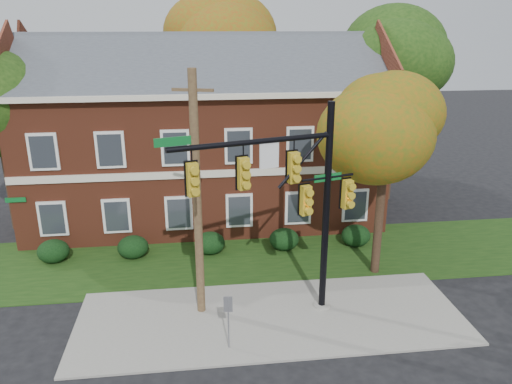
{
  "coord_description": "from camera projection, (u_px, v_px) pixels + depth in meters",
  "views": [
    {
      "loc": [
        -2.47,
        -14.53,
        10.28
      ],
      "look_at": [
        -0.3,
        3.0,
        4.22
      ],
      "focal_mm": 35.0,
      "sensor_mm": 36.0,
      "label": 1
    }
  ],
  "objects": [
    {
      "name": "ground",
      "position": [
        275.0,
        335.0,
        17.26
      ],
      "size": [
        120.0,
        120.0,
        0.0
      ],
      "primitive_type": "plane",
      "color": "black",
      "rests_on": "ground"
    },
    {
      "name": "tree_left_rear",
      "position": [
        0.0,
        101.0,
        23.9
      ],
      "size": [
        5.4,
        5.1,
        8.88
      ],
      "color": "black",
      "rests_on": "ground"
    },
    {
      "name": "tree_near_right",
      "position": [
        394.0,
        120.0,
        19.33
      ],
      "size": [
        4.5,
        4.25,
        8.58
      ],
      "color": "black",
      "rests_on": "ground"
    },
    {
      "name": "hedge_left",
      "position": [
        133.0,
        247.0,
        22.74
      ],
      "size": [
        1.4,
        1.26,
        1.05
      ],
      "primitive_type": "ellipsoid",
      "color": "black",
      "rests_on": "ground"
    },
    {
      "name": "hedge_right",
      "position": [
        284.0,
        239.0,
        23.55
      ],
      "size": [
        1.4,
        1.26,
        1.05
      ],
      "primitive_type": "ellipsoid",
      "color": "black",
      "rests_on": "ground"
    },
    {
      "name": "tree_right_rear",
      "position": [
        406.0,
        62.0,
        27.73
      ],
      "size": [
        6.3,
        5.95,
        10.62
      ],
      "color": "black",
      "rests_on": "ground"
    },
    {
      "name": "hedge_far_left",
      "position": [
        53.0,
        251.0,
        22.33
      ],
      "size": [
        1.4,
        1.26,
        1.05
      ],
      "primitive_type": "ellipsoid",
      "color": "black",
      "rests_on": "ground"
    },
    {
      "name": "hedge_center",
      "position": [
        210.0,
        243.0,
        23.14
      ],
      "size": [
        1.4,
        1.26,
        1.05
      ],
      "primitive_type": "ellipsoid",
      "color": "black",
      "rests_on": "ground"
    },
    {
      "name": "traffic_signal",
      "position": [
        291.0,
        192.0,
        16.77
      ],
      "size": [
        6.78,
        2.08,
        7.8
      ],
      "rotation": [
        0.0,
        0.0,
        0.28
      ],
      "color": "gray",
      "rests_on": "ground"
    },
    {
      "name": "tree_far_rear",
      "position": [
        219.0,
        44.0,
        32.89
      ],
      "size": [
        6.84,
        6.46,
        11.52
      ],
      "color": "black",
      "rests_on": "ground"
    },
    {
      "name": "utility_pole",
      "position": [
        197.0,
        198.0,
        17.16
      ],
      "size": [
        1.35,
        0.48,
        8.89
      ],
      "rotation": [
        0.0,
        0.0,
        -0.29
      ],
      "color": "#4E3524",
      "rests_on": "ground"
    },
    {
      "name": "grass_strip",
      "position": [
        254.0,
        257.0,
        22.88
      ],
      "size": [
        30.0,
        6.0,
        0.04
      ],
      "primitive_type": "cube",
      "color": "#193811",
      "rests_on": "ground"
    },
    {
      "name": "apartment_building",
      "position": [
        204.0,
        126.0,
        26.63
      ],
      "size": [
        18.8,
        8.8,
        9.74
      ],
      "color": "brown",
      "rests_on": "ground"
    },
    {
      "name": "hedge_far_right",
      "position": [
        356.0,
        236.0,
        23.96
      ],
      "size": [
        1.4,
        1.26,
        1.05
      ],
      "primitive_type": "ellipsoid",
      "color": "black",
      "rests_on": "ground"
    },
    {
      "name": "sign_post",
      "position": [
        228.0,
        314.0,
        16.07
      ],
      "size": [
        0.29,
        0.07,
        1.98
      ],
      "rotation": [
        0.0,
        0.0,
        -0.1
      ],
      "color": "slate",
      "rests_on": "ground"
    },
    {
      "name": "sidewalk",
      "position": [
        271.0,
        318.0,
        18.18
      ],
      "size": [
        14.0,
        5.0,
        0.08
      ],
      "primitive_type": "cube",
      "color": "gray",
      "rests_on": "ground"
    }
  ]
}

